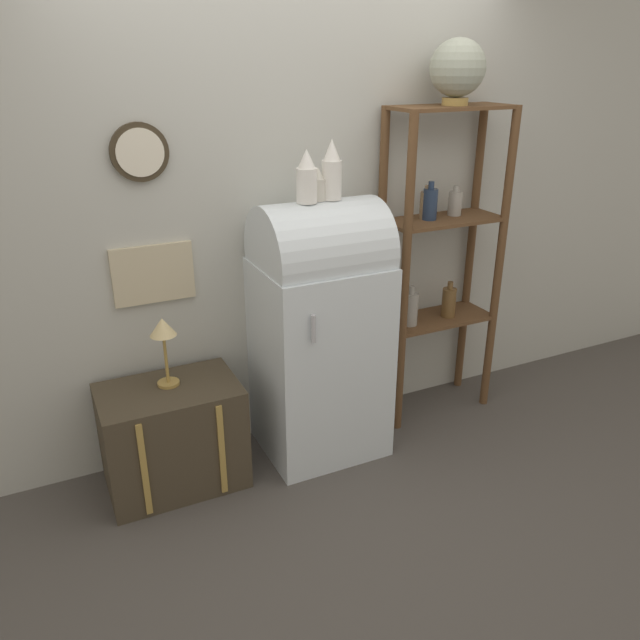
% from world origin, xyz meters
% --- Properties ---
extents(ground_plane, '(12.00, 12.00, 0.00)m').
position_xyz_m(ground_plane, '(0.00, 0.00, 0.00)').
color(ground_plane, '#4C4742').
extents(wall_back, '(7.00, 0.09, 2.70)m').
position_xyz_m(wall_back, '(-0.00, 0.57, 1.35)').
color(wall_back, '#B7B7AD').
rests_on(wall_back, ground_plane).
extents(refrigerator, '(0.65, 0.59, 1.43)m').
position_xyz_m(refrigerator, '(-0.00, 0.27, 0.74)').
color(refrigerator, silver).
rests_on(refrigerator, ground_plane).
extents(suitcase_trunk, '(0.69, 0.46, 0.56)m').
position_xyz_m(suitcase_trunk, '(-0.84, 0.29, 0.28)').
color(suitcase_trunk, '#423828').
rests_on(suitcase_trunk, ground_plane).
extents(shelf_unit, '(0.71, 0.32, 1.85)m').
position_xyz_m(shelf_unit, '(0.82, 0.37, 1.03)').
color(shelf_unit, brown).
rests_on(shelf_unit, ground_plane).
extents(globe, '(0.29, 0.29, 0.33)m').
position_xyz_m(globe, '(0.83, 0.34, 2.03)').
color(globe, '#AD8942').
rests_on(globe, shelf_unit).
extents(vase_left, '(0.10, 0.10, 0.26)m').
position_xyz_m(vase_left, '(-0.08, 0.26, 1.55)').
color(vase_left, white).
rests_on(vase_left, refrigerator).
extents(vase_center, '(0.08, 0.08, 0.16)m').
position_xyz_m(vase_center, '(-0.01, 0.28, 1.51)').
color(vase_center, beige).
rests_on(vase_center, refrigerator).
extents(vase_right, '(0.10, 0.10, 0.30)m').
position_xyz_m(vase_right, '(0.07, 0.28, 1.57)').
color(vase_right, white).
rests_on(vase_right, refrigerator).
extents(desk_lamp, '(0.13, 0.13, 0.36)m').
position_xyz_m(desk_lamp, '(-0.82, 0.33, 0.84)').
color(desk_lamp, '#AD8942').
rests_on(desk_lamp, suitcase_trunk).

